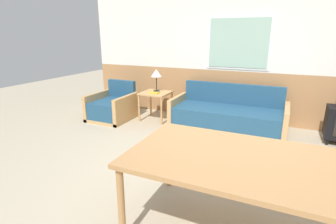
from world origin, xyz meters
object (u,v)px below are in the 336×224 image
object	(u,v)px
armchair	(113,108)
table_lamp	(156,74)
couch	(227,116)
dining_table	(256,167)
side_table	(156,97)

from	to	relation	value
armchair	table_lamp	distance (m)	1.16
couch	dining_table	bearing A→B (deg)	-73.78
dining_table	table_lamp	bearing A→B (deg)	129.83
couch	side_table	xyz separation A→B (m)	(-1.48, -0.03, 0.24)
side_table	table_lamp	distance (m)	0.47
armchair	dining_table	size ratio (longest dim) A/B	0.42
armchair	table_lamp	xyz separation A→B (m)	(0.82, 0.43, 0.71)
side_table	armchair	bearing A→B (deg)	-158.51
couch	table_lamp	world-z (taller)	table_lamp
armchair	couch	bearing A→B (deg)	-0.52
side_table	table_lamp	bearing A→B (deg)	106.23
armchair	side_table	bearing A→B (deg)	12.04
dining_table	armchair	bearing A→B (deg)	143.34
couch	armchair	world-z (taller)	couch
side_table	table_lamp	world-z (taller)	table_lamp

